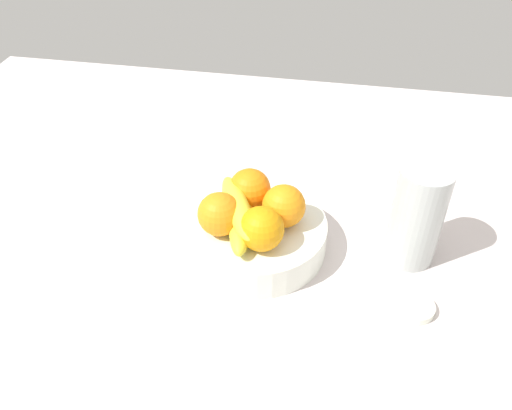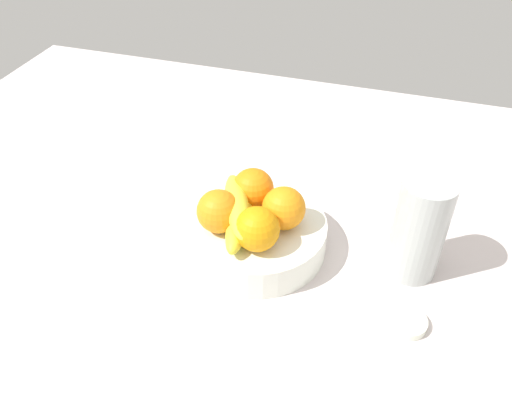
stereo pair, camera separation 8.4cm
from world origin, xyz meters
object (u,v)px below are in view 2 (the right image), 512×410
(thermos_tumbler, at_px, (419,228))
(jar_lid, at_px, (407,322))
(orange_front_left, at_px, (284,208))
(orange_front_right, at_px, (253,189))
(orange_back_left, at_px, (257,229))
(banana_bunch, at_px, (238,213))
(fruit_bowl, at_px, (256,235))
(orange_center, at_px, (219,211))

(thermos_tumbler, height_order, jar_lid, thermos_tumbler)
(orange_front_left, height_order, orange_front_right, same)
(jar_lid, bearing_deg, orange_back_left, 170.70)
(orange_front_right, xyz_separation_m, orange_back_left, (0.04, -0.10, 0.00))
(orange_front_right, height_order, jar_lid, orange_front_right)
(banana_bunch, height_order, thermos_tumbler, thermos_tumbler)
(fruit_bowl, bearing_deg, orange_front_right, 113.83)
(orange_front_right, relative_size, jar_lid, 1.21)
(orange_front_right, bearing_deg, orange_front_left, -28.18)
(orange_back_left, bearing_deg, orange_front_right, 111.20)
(orange_front_left, relative_size, thermos_tumbler, 0.40)
(banana_bunch, bearing_deg, orange_front_right, 84.29)
(orange_center, bearing_deg, thermos_tumbler, 10.64)
(thermos_tumbler, bearing_deg, orange_front_left, -174.70)
(orange_front_right, height_order, orange_center, same)
(orange_front_left, distance_m, banana_bunch, 0.08)
(fruit_bowl, bearing_deg, orange_back_left, -70.95)
(orange_front_left, bearing_deg, jar_lid, -24.78)
(orange_front_right, bearing_deg, orange_center, -115.73)
(orange_front_left, bearing_deg, fruit_bowl, -169.56)
(orange_center, distance_m, orange_back_left, 0.08)
(orange_back_left, xyz_separation_m, jar_lid, (0.26, -0.04, -0.09))
(orange_front_right, relative_size, banana_bunch, 0.42)
(fruit_bowl, distance_m, banana_bunch, 0.07)
(orange_front_left, xyz_separation_m, orange_center, (-0.10, -0.04, 0.00))
(orange_center, distance_m, banana_bunch, 0.03)
(orange_center, height_order, orange_back_left, same)
(orange_front_left, xyz_separation_m, jar_lid, (0.23, -0.11, -0.09))
(fruit_bowl, relative_size, banana_bunch, 1.40)
(orange_back_left, height_order, thermos_tumbler, thermos_tumbler)
(orange_center, bearing_deg, orange_back_left, -17.36)
(orange_front_right, bearing_deg, thermos_tumbler, -2.91)
(thermos_tumbler, bearing_deg, orange_front_right, 177.09)
(orange_front_left, height_order, jar_lid, orange_front_left)
(orange_back_left, relative_size, banana_bunch, 0.42)
(banana_bunch, relative_size, jar_lid, 2.86)
(orange_front_right, distance_m, jar_lid, 0.34)
(fruit_bowl, relative_size, jar_lid, 4.02)
(fruit_bowl, height_order, orange_center, orange_center)
(orange_back_left, distance_m, jar_lid, 0.28)
(orange_front_left, bearing_deg, orange_center, -158.46)
(fruit_bowl, bearing_deg, orange_front_left, 10.44)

